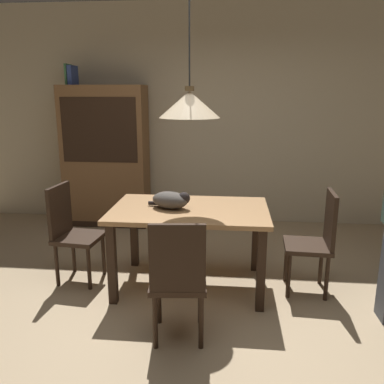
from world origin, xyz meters
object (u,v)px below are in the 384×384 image
Objects in this scene: cat_sleeping at (171,200)px; chair_near_front at (178,276)px; dining_table at (190,219)px; book_blue_wide at (73,75)px; chair_left_side at (71,229)px; book_green_slim at (68,75)px; pendant_lamp at (190,104)px; chair_right_side at (317,238)px; hutch_bookcase at (106,159)px.

chair_near_front is at bearing -78.55° from cat_sleeping.
book_blue_wide reaches higher than dining_table.
dining_table is 5.83× the size of book_blue_wide.
chair_left_side is 3.58× the size of book_green_slim.
pendant_lamp reaches higher than chair_left_side.
hutch_bookcase is at bearing 144.63° from chair_right_side.
chair_near_front is 1.44m from chair_left_side.
dining_table is at bearing -92.01° from pendant_lamp.
chair_near_front is 1.00× the size of chair_left_side.
chair_right_side is (2.26, -0.01, 0.00)m from chair_left_side.
book_green_slim is at bearing 180.00° from book_blue_wide.
chair_near_front is 3.43m from book_blue_wide.
cat_sleeping is 0.85m from pendant_lamp.
hutch_bookcase is 7.12× the size of book_green_slim.
cat_sleeping is at bearing -174.73° from dining_table.
book_blue_wide is at bearing 131.12° from cat_sleeping.
chair_near_front is at bearing -56.93° from book_blue_wide.
hutch_bookcase is (-2.44, 1.73, 0.38)m from chair_right_side.
chair_left_side is 1.01m from cat_sleeping.
book_blue_wide is at bearing 123.07° from chair_near_front.
chair_right_side is 3.88× the size of book_blue_wide.
book_green_slim reaches higher than chair_near_front.
pendant_lamp is 0.70× the size of hutch_bookcase.
cat_sleeping is 0.31× the size of pendant_lamp.
pendant_lamp is (-1.13, 0.00, 1.15)m from chair_right_side.
dining_table is 1.51× the size of chair_near_front.
chair_near_front is 1.00× the size of chair_right_side.
pendant_lamp is 2.30m from hutch_bookcase.
chair_right_side is at bearing -0.23° from pendant_lamp.
book_green_slim is (-1.58, 1.74, 1.15)m from cat_sleeping.
hutch_bookcase is 1.14m from book_blue_wide.
chair_right_side is 0.72× the size of pendant_lamp.
cat_sleeping is 2.62m from book_green_slim.
chair_right_side is at bearing 37.93° from chair_near_front.
cat_sleeping is (-1.30, -0.01, 0.32)m from chair_right_side.
chair_near_front is 3.47m from book_green_slim.
book_green_slim is at bearing 132.17° from cat_sleeping.
hutch_bookcase reaches higher than chair_right_side.
cat_sleeping is at bearing -1.38° from chair_left_side.
chair_right_side is (1.13, -0.00, -0.14)m from dining_table.
chair_left_side is (-1.13, 0.01, -0.14)m from dining_table.
chair_left_side is at bearing -71.93° from book_blue_wide.
dining_table is 0.76× the size of hutch_bookcase.
dining_table is 1.01m from pendant_lamp.
book_blue_wide is (-1.69, 1.73, 1.32)m from dining_table.
chair_left_side is at bearing 178.62° from cat_sleeping.
book_green_slim reaches higher than hutch_bookcase.
book_green_slim is 1.08× the size of book_blue_wide.
book_blue_wide is at bearing 0.00° from book_green_slim.
book_blue_wide is (-0.56, 1.72, 1.46)m from chair_left_side.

